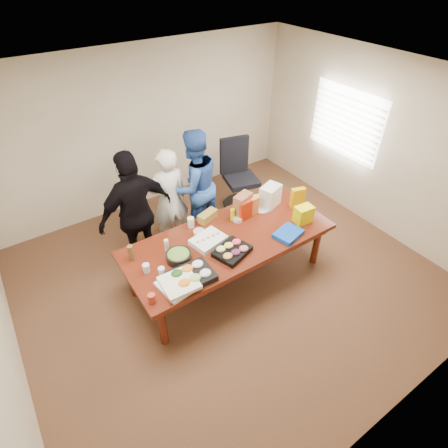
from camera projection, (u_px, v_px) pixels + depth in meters
floor at (229, 277)px, 5.23m from camera, size 5.50×5.00×0.02m
ceiling at (231, 87)px, 3.54m from camera, size 5.50×5.00×0.02m
wall_back at (145, 130)px, 6.01m from camera, size 5.50×0.04×2.70m
wall_front at (414, 354)px, 2.76m from camera, size 5.50×0.04×2.70m
wall_right at (375, 144)px, 5.59m from camera, size 0.04×5.00×2.70m
window_panel at (345, 123)px, 5.87m from camera, size 0.03×1.40×1.10m
window_blinds at (344, 123)px, 5.85m from camera, size 0.04×1.36×1.00m
conference_table at (229, 258)px, 4.99m from camera, size 2.80×1.20×0.75m
office_chair at (242, 177)px, 6.24m from camera, size 0.75×0.75×1.21m
person_center at (169, 200)px, 5.32m from camera, size 0.61×0.41×1.65m
person_right at (194, 186)px, 5.50m from camera, size 0.92×0.74×1.79m
person_left at (137, 213)px, 4.88m from camera, size 1.14×0.59×1.86m
veggie_tray at (191, 276)px, 4.16m from camera, size 0.51×0.40×0.08m
fruit_tray at (232, 251)px, 4.50m from camera, size 0.52×0.46×0.07m
sheet_cake at (208, 240)px, 4.66m from camera, size 0.48×0.40×0.07m
salad_bowl at (179, 257)px, 4.40m from camera, size 0.40×0.40×0.10m
chip_bag_blue at (288, 234)px, 4.78m from camera, size 0.43×0.36×0.06m
chip_bag_red at (245, 210)px, 5.00m from camera, size 0.20×0.09×0.29m
chip_bag_yellow at (297, 198)px, 5.22m from camera, size 0.22×0.13×0.31m
chip_bag_orange at (253, 206)px, 5.08m from camera, size 0.18×0.09×0.27m
mayo_jar at (191, 222)px, 4.90m from camera, size 0.10×0.10×0.14m
mustard_bottle at (233, 215)px, 5.01m from camera, size 0.07×0.07×0.18m
dressing_bottle at (131, 253)px, 4.37m from camera, size 0.09×0.09×0.22m
ranch_bottle at (167, 245)px, 4.52m from camera, size 0.07×0.07×0.17m
banana_bunch at (254, 199)px, 5.41m from camera, size 0.24×0.18×0.07m
bread_loaf at (208, 216)px, 5.03m from camera, size 0.33×0.22×0.12m
kraft_bag at (243, 205)px, 5.04m from camera, size 0.30×0.23×0.35m
red_cup at (152, 298)px, 3.89m from camera, size 0.09×0.09×0.11m
clear_cup_a at (162, 271)px, 4.20m from camera, size 0.09×0.09×0.11m
clear_cup_b at (146, 268)px, 4.24m from camera, size 0.09×0.09×0.12m
pizza_box_lower at (178, 285)px, 4.08m from camera, size 0.45×0.45×0.05m
pizza_box_upper at (179, 283)px, 4.04m from camera, size 0.41×0.41×0.05m
plate_a at (262, 209)px, 5.26m from camera, size 0.28×0.28×0.01m
plate_b at (243, 204)px, 5.36m from camera, size 0.29×0.29×0.01m
dip_bowl_a at (238, 219)px, 5.03m from camera, size 0.15×0.15×0.06m
dip_bowl_b at (199, 233)px, 4.79m from camera, size 0.19×0.19×0.06m
grocery_bag_white at (270, 196)px, 5.25m from camera, size 0.35×0.30×0.32m
grocery_bag_yellow at (303, 214)px, 4.96m from camera, size 0.26×0.19×0.25m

